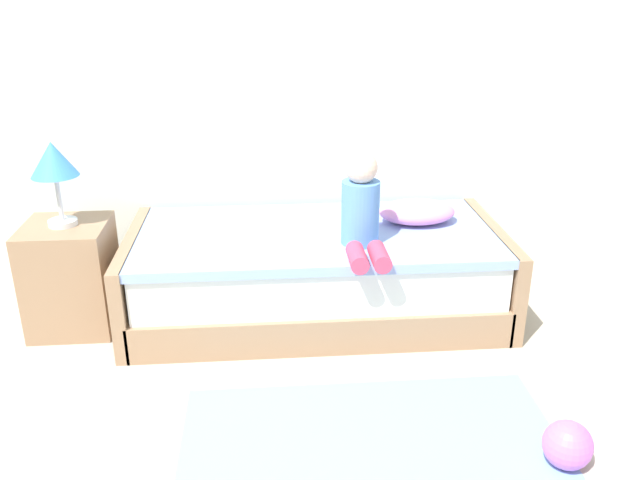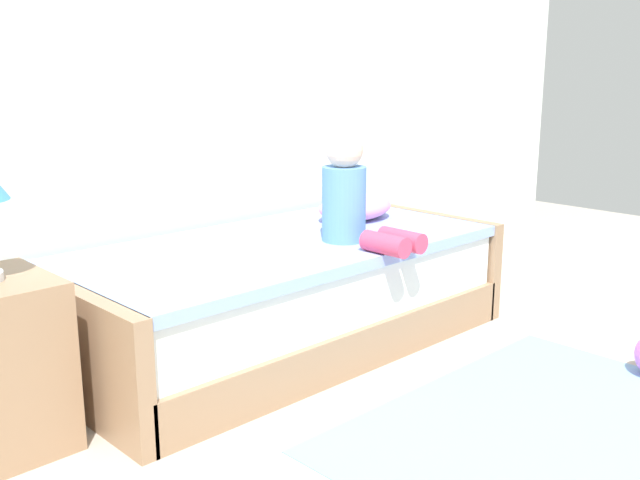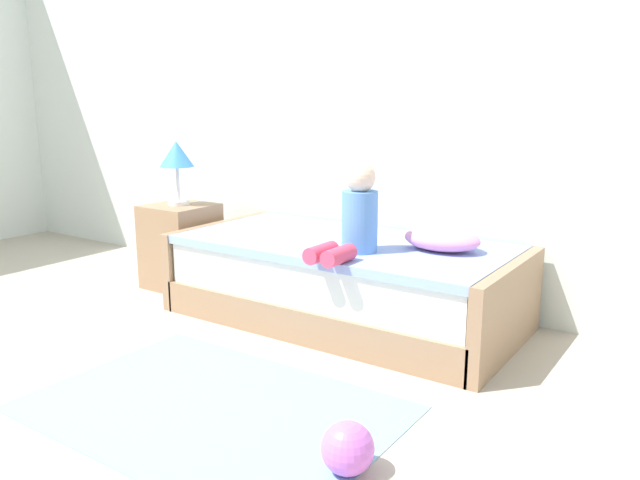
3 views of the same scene
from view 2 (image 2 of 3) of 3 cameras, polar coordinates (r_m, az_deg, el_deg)
The scene contains 5 objects.
wall_rear at distance 3.55m, azimuth -14.98°, elevation 15.56°, with size 7.20×0.10×2.90m, color silver.
bed at distance 3.46m, azimuth -2.88°, elevation -4.20°, with size 2.11×1.00×0.50m.
child_figure at distance 3.33m, azimuth 2.46°, elevation 3.26°, with size 0.20×0.51×0.50m.
pillow at distance 3.84m, azimuth 2.73°, elevation 2.53°, with size 0.44×0.30×0.13m, color #EA8CC6.
area_rug at distance 2.89m, azimuth 17.15°, elevation -13.74°, with size 1.60×1.10×0.01m, color #7AA8CC.
Camera 2 is at (-1.74, -0.49, 1.30)m, focal length 41.56 mm.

